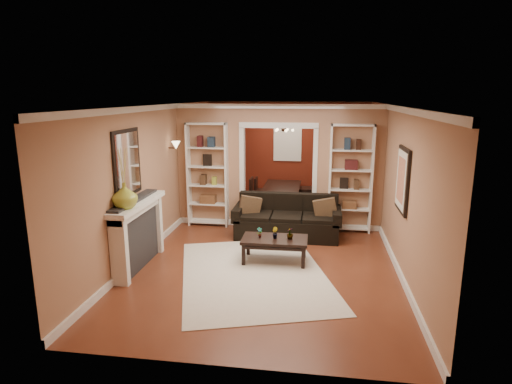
% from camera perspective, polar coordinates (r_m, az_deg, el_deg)
% --- Properties ---
extents(floor, '(8.00, 8.00, 0.00)m').
position_cam_1_polar(floor, '(8.58, 2.12, -6.85)').
color(floor, brown).
rests_on(floor, ground).
extents(ceiling, '(8.00, 8.00, 0.00)m').
position_cam_1_polar(ceiling, '(8.07, 2.28, 11.50)').
color(ceiling, white).
rests_on(ceiling, ground).
extents(wall_back, '(8.00, 0.00, 8.00)m').
position_cam_1_polar(wall_back, '(12.16, 4.23, 5.56)').
color(wall_back, '#AA795A').
rests_on(wall_back, ground).
extents(wall_front, '(8.00, 0.00, 8.00)m').
position_cam_1_polar(wall_front, '(4.40, -3.45, -7.72)').
color(wall_front, '#AA795A').
rests_on(wall_front, ground).
extents(wall_left, '(0.00, 8.00, 8.00)m').
position_cam_1_polar(wall_left, '(8.74, -12.64, 2.40)').
color(wall_left, '#AA795A').
rests_on(wall_left, ground).
extents(wall_right, '(0.00, 8.00, 8.00)m').
position_cam_1_polar(wall_right, '(8.29, 17.85, 1.53)').
color(wall_right, '#AA795A').
rests_on(wall_right, ground).
extents(partition_wall, '(4.50, 0.15, 2.70)m').
position_cam_1_polar(partition_wall, '(9.39, 2.98, 3.41)').
color(partition_wall, '#AA795A').
rests_on(partition_wall, floor).
extents(red_back_panel, '(4.44, 0.04, 2.64)m').
position_cam_1_polar(red_back_panel, '(12.13, 4.22, 5.40)').
color(red_back_panel, maroon).
rests_on(red_back_panel, floor).
extents(dining_window, '(0.78, 0.03, 0.98)m').
position_cam_1_polar(dining_window, '(12.06, 4.22, 6.46)').
color(dining_window, '#8CA5CC').
rests_on(dining_window, wall_back).
extents(area_rug, '(3.14, 3.75, 0.01)m').
position_cam_1_polar(area_rug, '(7.18, -0.31, -10.84)').
color(area_rug, beige).
rests_on(area_rug, floor).
extents(sofa, '(2.19, 0.94, 0.85)m').
position_cam_1_polar(sofa, '(8.85, 4.16, -3.33)').
color(sofa, black).
rests_on(sofa, floor).
extents(pillow_left, '(0.45, 0.28, 0.44)m').
position_cam_1_polar(pillow_left, '(8.86, -0.84, -1.88)').
color(pillow_left, brown).
rests_on(pillow_left, sofa).
extents(pillow_right, '(0.44, 0.13, 0.44)m').
position_cam_1_polar(pillow_right, '(8.75, 9.24, -2.21)').
color(pillow_right, brown).
rests_on(pillow_right, sofa).
extents(coffee_table, '(1.15, 0.63, 0.43)m').
position_cam_1_polar(coffee_table, '(7.61, 2.49, -7.72)').
color(coffee_table, black).
rests_on(coffee_table, floor).
extents(plant_left, '(0.12, 0.11, 0.19)m').
position_cam_1_polar(plant_left, '(7.54, 0.49, -5.42)').
color(plant_left, '#336626').
rests_on(plant_left, coffee_table).
extents(plant_center, '(0.13, 0.14, 0.20)m').
position_cam_1_polar(plant_center, '(7.51, 2.52, -5.46)').
color(plant_center, '#336626').
rests_on(plant_center, coffee_table).
extents(plant_right, '(0.15, 0.15, 0.20)m').
position_cam_1_polar(plant_right, '(7.49, 4.56, -5.53)').
color(plant_right, '#336626').
rests_on(plant_right, coffee_table).
extents(bookshelf_left, '(0.90, 0.30, 2.30)m').
position_cam_1_polar(bookshelf_left, '(9.53, -6.45, 2.26)').
color(bookshelf_left, white).
rests_on(bookshelf_left, floor).
extents(bookshelf_right, '(0.90, 0.30, 2.30)m').
position_cam_1_polar(bookshelf_right, '(9.25, 12.48, 1.71)').
color(bookshelf_right, white).
rests_on(bookshelf_right, floor).
extents(fireplace, '(0.32, 1.70, 1.16)m').
position_cam_1_polar(fireplace, '(7.52, -15.25, -5.50)').
color(fireplace, white).
rests_on(fireplace, floor).
extents(vase, '(0.48, 0.48, 0.41)m').
position_cam_1_polar(vase, '(6.92, -17.10, -0.48)').
color(vase, '#9EAB37').
rests_on(vase, fireplace).
extents(mirror, '(0.03, 0.95, 1.10)m').
position_cam_1_polar(mirror, '(7.30, -16.82, 3.71)').
color(mirror, silver).
rests_on(mirror, wall_left).
extents(wall_sconce, '(0.18, 0.18, 0.22)m').
position_cam_1_polar(wall_sconce, '(9.15, -10.98, 5.98)').
color(wall_sconce, '#FFE0A5').
rests_on(wall_sconce, wall_left).
extents(framed_art, '(0.04, 0.85, 1.05)m').
position_cam_1_polar(framed_art, '(7.28, 18.90, 1.54)').
color(framed_art, black).
rests_on(framed_art, wall_right).
extents(dining_table, '(1.67, 0.93, 0.59)m').
position_cam_1_polar(dining_table, '(11.10, 3.61, -0.69)').
color(dining_table, black).
rests_on(dining_table, floor).
extents(dining_chair_nw, '(0.55, 0.55, 0.86)m').
position_cam_1_polar(dining_chair_nw, '(10.83, 0.59, -0.25)').
color(dining_chair_nw, black).
rests_on(dining_chair_nw, floor).
extents(dining_chair_ne, '(0.52, 0.52, 0.82)m').
position_cam_1_polar(dining_chair_ne, '(10.75, 6.41, -0.55)').
color(dining_chair_ne, black).
rests_on(dining_chair_ne, floor).
extents(dining_chair_sw, '(0.46, 0.46, 0.75)m').
position_cam_1_polar(dining_chair_sw, '(11.42, 0.99, 0.16)').
color(dining_chair_sw, black).
rests_on(dining_chair_sw, floor).
extents(dining_chair_se, '(0.51, 0.51, 0.92)m').
position_cam_1_polar(dining_chair_se, '(11.32, 6.52, 0.39)').
color(dining_chair_se, black).
rests_on(dining_chair_se, floor).
extents(chandelier, '(0.50, 0.50, 0.30)m').
position_cam_1_polar(chandelier, '(10.80, 3.78, 8.22)').
color(chandelier, '#3A241A').
rests_on(chandelier, ceiling).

